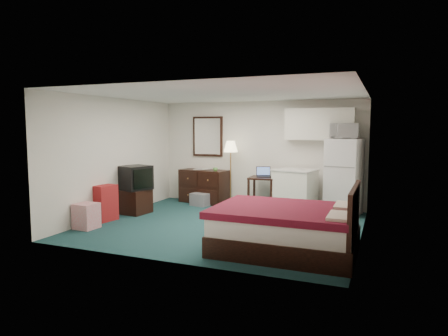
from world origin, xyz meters
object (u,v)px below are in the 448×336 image
at_px(dresser, 204,186).
at_px(fridge, 344,177).
at_px(bed, 286,230).
at_px(suitcase, 106,203).
at_px(desk, 262,193).
at_px(floor_lamp, 231,173).
at_px(kitchen_counter, 295,191).
at_px(tv_stand, 135,201).

distance_m(dresser, fridge, 3.39).
relative_size(dresser, bed, 0.58).
height_order(bed, suitcase, suitcase).
distance_m(dresser, suitcase, 2.73).
bearing_deg(desk, floor_lamp, 168.71).
distance_m(floor_lamp, desk, 0.94).
relative_size(desk, kitchen_counter, 0.80).
relative_size(tv_stand, suitcase, 0.79).
xyz_separation_m(desk, fridge, (1.79, 0.10, 0.45)).
distance_m(floor_lamp, bed, 3.70).
height_order(floor_lamp, suitcase, floor_lamp).
bearing_deg(kitchen_counter, fridge, 20.73).
xyz_separation_m(floor_lamp, tv_stand, (-1.60, -1.63, -0.52)).
distance_m(bed, tv_stand, 3.94).
relative_size(desk, fridge, 0.45).
height_order(kitchen_counter, suitcase, kitchen_counter).
xyz_separation_m(fridge, suitcase, (-4.38, -2.43, -0.46)).
relative_size(fridge, tv_stand, 2.86).
xyz_separation_m(kitchen_counter, bed, (0.49, -2.87, -0.13)).
xyz_separation_m(floor_lamp, kitchen_counter, (1.59, -0.15, -0.32)).
bearing_deg(fridge, floor_lamp, -168.39).
xyz_separation_m(desk, kitchen_counter, (0.76, -0.04, 0.09)).
xyz_separation_m(bed, tv_stand, (-3.69, 1.39, -0.07)).
bearing_deg(floor_lamp, desk, -7.70).
bearing_deg(dresser, kitchen_counter, 3.40).
relative_size(fridge, suitcase, 2.27).
relative_size(desk, tv_stand, 1.30).
height_order(desk, tv_stand, desk).
xyz_separation_m(desk, suitcase, (-2.59, -2.33, -0.01)).
height_order(fridge, tv_stand, fridge).
relative_size(bed, tv_stand, 3.61).
distance_m(desk, tv_stand, 2.88).
xyz_separation_m(floor_lamp, bed, (2.08, -3.02, -0.45)).
distance_m(desk, fridge, 1.85).
bearing_deg(suitcase, tv_stand, 89.53).
relative_size(kitchen_counter, bed, 0.45).
height_order(fridge, bed, fridge).
xyz_separation_m(dresser, tv_stand, (-0.86, -1.72, -0.15)).
bearing_deg(suitcase, floor_lamp, 64.34).
bearing_deg(dresser, desk, 1.92).
distance_m(dresser, floor_lamp, 0.83).
bearing_deg(floor_lamp, bed, -55.44).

